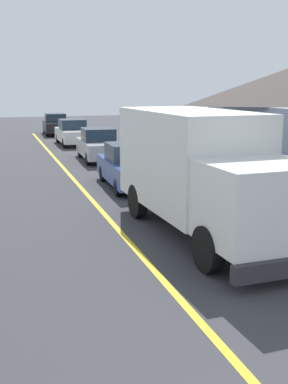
# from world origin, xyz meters

# --- Properties ---
(centre_line_yellow) EXTENTS (0.16, 56.00, 0.01)m
(centre_line_yellow) POSITION_xyz_m (0.00, 10.00, 0.00)
(centre_line_yellow) COLOR gold
(centre_line_yellow) RESTS_ON ground
(box_truck) EXTENTS (2.69, 7.27, 3.20)m
(box_truck) POSITION_xyz_m (2.00, 8.90, 1.77)
(box_truck) COLOR silver
(box_truck) RESTS_ON ground
(parked_car_near) EXTENTS (1.93, 4.45, 1.67)m
(parked_car_near) POSITION_xyz_m (1.85, 15.17, 0.79)
(parked_car_near) COLOR #2D4793
(parked_car_near) RESTS_ON ground
(parked_car_mid) EXTENTS (1.94, 4.46, 1.67)m
(parked_car_mid) POSITION_xyz_m (2.14, 22.20, 0.79)
(parked_car_mid) COLOR #B7B7BC
(parked_car_mid) RESTS_ON ground
(parked_car_far) EXTENTS (1.86, 4.42, 1.67)m
(parked_car_far) POSITION_xyz_m (1.92, 29.35, 0.79)
(parked_car_far) COLOR silver
(parked_car_far) RESTS_ON ground
(parked_car_furthest) EXTENTS (1.96, 4.46, 1.67)m
(parked_car_furthest) POSITION_xyz_m (1.69, 36.58, 0.79)
(parked_car_furthest) COLOR black
(parked_car_furthest) RESTS_ON ground
(parked_van_across) EXTENTS (1.97, 4.47, 1.67)m
(parked_van_across) POSITION_xyz_m (5.20, 11.17, 0.79)
(parked_van_across) COLOR #B7B7BC
(parked_van_across) RESTS_ON ground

